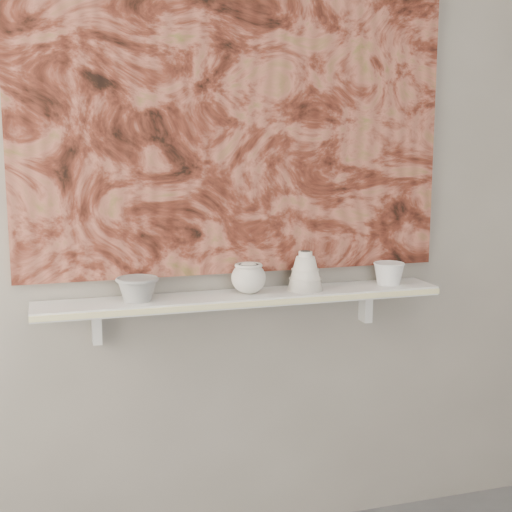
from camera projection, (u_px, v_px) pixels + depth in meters
name	position (u px, v px, depth m)	size (l,w,h in m)	color
wall_back	(236.00, 169.00, 2.45)	(3.60, 3.60, 0.00)	gray
shelf	(244.00, 298.00, 2.43)	(1.40, 0.18, 0.03)	white
shelf_stripe	(251.00, 304.00, 2.34)	(1.40, 0.01, 0.02)	beige
bracket_left	(96.00, 326.00, 2.36)	(0.03, 0.06, 0.12)	white
bracket_right	(366.00, 306.00, 2.64)	(0.03, 0.06, 0.12)	white
painting	(237.00, 112.00, 2.40)	(1.50, 0.03, 1.10)	maroon
house_motif	(358.00, 200.00, 2.57)	(0.09, 0.00, 0.08)	black
bowl_grey	(137.00, 289.00, 2.32)	(0.14, 0.14, 0.08)	gray
cup_cream	(249.00, 278.00, 2.42)	(0.12, 0.12, 0.11)	beige
bell_vessel	(305.00, 271.00, 2.48)	(0.12, 0.12, 0.14)	silver
bowl_white	(389.00, 273.00, 2.58)	(0.11, 0.11, 0.08)	white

